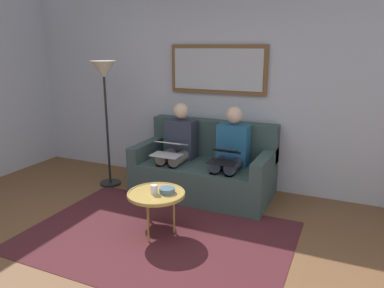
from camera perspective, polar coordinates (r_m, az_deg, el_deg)
name	(u,v)px	position (r m, az deg, el deg)	size (l,w,h in m)	color
wall_rear	(220,88)	(4.93, 4.33, 8.68)	(6.00, 0.12, 2.60)	#B7BCC6
area_rug	(157,236)	(3.78, -5.44, -14.11)	(2.60, 1.80, 0.01)	#4C1E23
couch	(205,169)	(4.70, 2.08, -3.94)	(1.70, 0.90, 0.90)	#384C47
framed_mirror	(218,69)	(4.82, 4.00, 11.53)	(1.30, 0.05, 0.62)	brown
coffee_table	(156,194)	(3.64, -5.59, -7.81)	(0.57, 0.57, 0.45)	tan
cup	(154,189)	(3.60, -5.94, -7.06)	(0.07, 0.07, 0.09)	silver
bowl	(167,190)	(3.63, -3.91, -7.22)	(0.15, 0.15, 0.05)	slate
person_left	(231,152)	(4.43, 6.05, -1.19)	(0.38, 0.58, 1.14)	#235B84
laptop_black	(224,156)	(4.21, 5.03, -1.85)	(0.31, 0.34, 0.15)	black
person_right	(178,145)	(4.69, -2.22, -0.21)	(0.38, 0.58, 1.14)	#2D3342
laptop_silver	(169,148)	(4.48, -3.58, -0.67)	(0.36, 0.36, 0.16)	silver
standing_lamp	(104,84)	(4.88, -13.50, 9.10)	(0.32, 0.32, 1.66)	black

